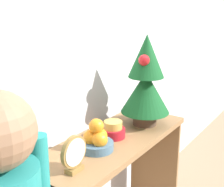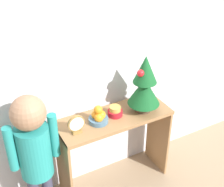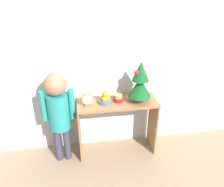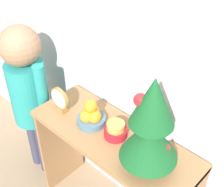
{
  "view_description": "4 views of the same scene",
  "coord_description": "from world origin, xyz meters",
  "px_view_note": "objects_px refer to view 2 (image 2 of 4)",
  "views": [
    {
      "loc": [
        -1.2,
        -0.64,
        1.4
      ],
      "look_at": [
        0.03,
        0.21,
        0.97
      ],
      "focal_mm": 50.0,
      "sensor_mm": 36.0,
      "label": 1
    },
    {
      "loc": [
        -1.02,
        -1.66,
        2.25
      ],
      "look_at": [
        -0.0,
        0.22,
        0.95
      ],
      "focal_mm": 50.0,
      "sensor_mm": 36.0,
      "label": 2
    },
    {
      "loc": [
        -0.42,
        -2.08,
        2.0
      ],
      "look_at": [
        -0.07,
        0.16,
        0.87
      ],
      "focal_mm": 35.0,
      "sensor_mm": 36.0,
      "label": 3
    },
    {
      "loc": [
        0.8,
        -0.68,
        1.9
      ],
      "look_at": [
        -0.04,
        0.22,
        0.98
      ],
      "focal_mm": 50.0,
      "sensor_mm": 36.0,
      "label": 4
    }
  ],
  "objects_px": {
    "desk_clock": "(76,125)",
    "child_figure": "(34,146)",
    "mini_tree": "(145,85)",
    "fruit_bowl": "(98,117)",
    "singing_bowl": "(115,112)"
  },
  "relations": [
    {
      "from": "desk_clock",
      "to": "child_figure",
      "type": "bearing_deg",
      "value": 179.57
    },
    {
      "from": "mini_tree",
      "to": "child_figure",
      "type": "xyz_separation_m",
      "value": [
        -0.95,
        -0.01,
        -0.25
      ]
    },
    {
      "from": "fruit_bowl",
      "to": "singing_bowl",
      "type": "height_order",
      "value": "fruit_bowl"
    },
    {
      "from": "singing_bowl",
      "to": "child_figure",
      "type": "bearing_deg",
      "value": -175.12
    },
    {
      "from": "fruit_bowl",
      "to": "desk_clock",
      "type": "height_order",
      "value": "desk_clock"
    },
    {
      "from": "fruit_bowl",
      "to": "child_figure",
      "type": "relative_size",
      "value": 0.14
    },
    {
      "from": "fruit_bowl",
      "to": "desk_clock",
      "type": "bearing_deg",
      "value": -167.83
    },
    {
      "from": "fruit_bowl",
      "to": "singing_bowl",
      "type": "distance_m",
      "value": 0.16
    },
    {
      "from": "desk_clock",
      "to": "fruit_bowl",
      "type": "bearing_deg",
      "value": 12.17
    },
    {
      "from": "mini_tree",
      "to": "singing_bowl",
      "type": "relative_size",
      "value": 4.08
    },
    {
      "from": "mini_tree",
      "to": "child_figure",
      "type": "bearing_deg",
      "value": -179.21
    },
    {
      "from": "mini_tree",
      "to": "fruit_bowl",
      "type": "xyz_separation_m",
      "value": [
        -0.41,
        0.03,
        -0.2
      ]
    },
    {
      "from": "child_figure",
      "to": "mini_tree",
      "type": "bearing_deg",
      "value": 0.79
    },
    {
      "from": "fruit_bowl",
      "to": "child_figure",
      "type": "bearing_deg",
      "value": -175.58
    },
    {
      "from": "mini_tree",
      "to": "desk_clock",
      "type": "relative_size",
      "value": 3.25
    }
  ]
}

